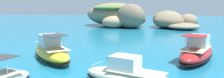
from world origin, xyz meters
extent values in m
ellipsoid|color=#84755B|center=(-7.92, 67.67, 4.53)|extent=(31.49, 31.21, 9.06)
ellipsoid|color=#756651|center=(-0.29, 57.03, 4.22)|extent=(13.53, 12.76, 8.44)
ellipsoid|color=#756651|center=(-0.79, 62.60, 2.97)|extent=(14.64, 14.55, 5.94)
ellipsoid|color=#9E8966|center=(-5.97, 56.98, 2.13)|extent=(9.51, 8.04, 4.26)
ellipsoid|color=#9E8966|center=(-0.65, 66.86, 3.47)|extent=(11.22, 11.25, 6.94)
ellipsoid|color=#517538|center=(-7.77, 62.19, 7.05)|extent=(14.12, 12.84, 1.96)
ellipsoid|color=#84755B|center=(12.51, 64.48, 3.01)|extent=(12.10, 13.68, 6.02)
ellipsoid|color=#84755B|center=(19.47, 63.15, 2.47)|extent=(8.38, 8.42, 4.94)
ellipsoid|color=#84755B|center=(17.14, 57.66, 1.07)|extent=(11.39, 14.12, 2.15)
ellipsoid|color=#756651|center=(12.61, 59.50, 2.42)|extent=(12.94, 12.81, 4.85)
cylinder|color=silver|center=(-3.05, -0.37, 2.07)|extent=(0.03, 0.03, 1.39)
ellipsoid|color=beige|center=(6.27, 3.02, 0.75)|extent=(9.21, 5.34, 1.50)
cube|color=#C6B793|center=(6.90, 2.81, 1.39)|extent=(5.32, 3.69, 0.06)
cube|color=silver|center=(5.86, 3.16, 2.04)|extent=(2.94, 2.55, 1.24)
cube|color=#2D4756|center=(4.67, 3.57, 2.16)|extent=(0.82, 1.72, 0.66)
cylinder|color=silver|center=(3.01, 4.13, 1.57)|extent=(0.63, 1.77, 0.04)
ellipsoid|color=red|center=(13.75, 13.95, 0.93)|extent=(7.21, 11.39, 1.86)
ellipsoid|color=black|center=(13.75, 13.95, 0.51)|extent=(7.36, 11.62, 0.22)
cube|color=#C6B793|center=(13.44, 13.19, 1.72)|extent=(4.88, 6.64, 0.06)
cube|color=silver|center=(13.96, 14.46, 2.52)|extent=(3.30, 3.72, 1.53)
cube|color=#2D4756|center=(14.55, 15.89, 2.68)|extent=(2.10, 1.12, 0.81)
cylinder|color=silver|center=(15.38, 17.90, 1.90)|extent=(2.14, 0.91, 0.04)
cube|color=maroon|center=(13.02, 12.17, 3.48)|extent=(3.62, 4.02, 0.04)
cylinder|color=silver|center=(11.96, 12.61, 2.60)|extent=(0.03, 0.03, 1.75)
cylinder|color=silver|center=(14.09, 11.74, 2.60)|extent=(0.03, 0.03, 1.75)
ellipsoid|color=yellow|center=(-5.09, 10.45, 0.93)|extent=(9.90, 10.18, 1.86)
ellipsoid|color=black|center=(-5.09, 10.45, 0.51)|extent=(10.10, 10.38, 0.22)
cube|color=#C6B793|center=(-4.52, 9.86, 1.72)|extent=(6.16, 6.27, 0.06)
cube|color=silver|center=(-5.46, 10.85, 2.51)|extent=(3.77, 3.80, 1.53)
cube|color=#2D4756|center=(-6.53, 11.97, 2.67)|extent=(1.77, 1.71, 0.81)
cylinder|color=silver|center=(-8.02, 13.54, 1.90)|extent=(1.69, 1.61, 0.04)
cube|color=#333338|center=(-3.77, 9.07, 3.47)|extent=(4.11, 4.14, 0.04)
cylinder|color=silver|center=(-4.60, 8.28, 2.59)|extent=(0.03, 0.03, 1.75)
cylinder|color=silver|center=(-2.94, 9.86, 2.59)|extent=(0.03, 0.03, 1.75)
ellipsoid|color=yellow|center=(5.09, 9.80, 0.22)|extent=(1.40, 2.71, 0.44)
cube|color=#9E998E|center=(5.09, 9.80, 0.28)|extent=(0.82, 1.88, 0.06)
cube|color=black|center=(5.26, 8.41, 0.40)|extent=(0.22, 0.22, 0.36)
camera|label=1|loc=(8.39, -14.20, 6.69)|focal=33.19mm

